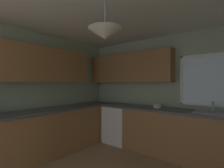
# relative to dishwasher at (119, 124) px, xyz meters

# --- Properties ---
(room_shell) EXTENTS (3.99, 4.05, 2.53)m
(room_shell) POSITION_rel_dishwasher_xyz_m (0.59, -1.11, 1.28)
(room_shell) COLOR #9EAD8E
(room_shell) RESTS_ON ground_plane
(counter_run_left) EXTENTS (0.65, 3.66, 0.91)m
(counter_run_left) POSITION_rel_dishwasher_xyz_m (-0.66, -1.62, 0.02)
(counter_run_left) COLOR olive
(counter_run_left) RESTS_ON ground_plane
(counter_run_back) EXTENTS (3.08, 0.65, 0.91)m
(counter_run_back) POSITION_rel_dishwasher_xyz_m (1.17, 0.03, 0.02)
(counter_run_back) COLOR olive
(counter_run_back) RESTS_ON ground_plane
(dishwasher) EXTENTS (0.60, 0.60, 0.86)m
(dishwasher) POSITION_rel_dishwasher_xyz_m (0.00, 0.00, 0.00)
(dishwasher) COLOR white
(dishwasher) RESTS_ON ground_plane
(sink_assembly) EXTENTS (0.54, 0.40, 0.19)m
(sink_assembly) POSITION_rel_dishwasher_xyz_m (1.94, 0.04, 0.49)
(sink_assembly) COLOR #9EA0A5
(sink_assembly) RESTS_ON counter_run_back
(bowl) EXTENTS (0.17, 0.17, 0.09)m
(bowl) POSITION_rel_dishwasher_xyz_m (0.97, 0.03, 0.52)
(bowl) COLOR beige
(bowl) RESTS_ON counter_run_back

